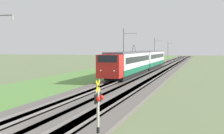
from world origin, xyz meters
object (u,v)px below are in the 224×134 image
catenary_mast_mid (124,50)px  catenary_mast_far (155,50)px  passenger_train (142,60)px  crossing_signal_far (98,113)px  catenary_mast_distant (168,50)px

catenary_mast_mid → catenary_mast_far: bearing=-0.0°
passenger_train → crossing_signal_far: passenger_train is taller
passenger_train → catenary_mast_far: 36.39m
passenger_train → crossing_signal_far: 45.76m
catenary_mast_distant → crossing_signal_far: bearing=-175.3°
catenary_mast_far → catenary_mast_distant: 38.01m
passenger_train → crossing_signal_far: size_ratio=13.20×
passenger_train → catenary_mast_distant: catenary_mast_distant is taller
passenger_train → catenary_mast_distant: (74.24, 3.00, 1.48)m
passenger_train → catenary_mast_mid: catenary_mast_mid is taller
crossing_signal_far → catenary_mast_mid: catenary_mast_mid is taller
passenger_train → catenary_mast_distant: size_ratio=5.81×
passenger_train → catenary_mast_far: size_ratio=5.65×
catenary_mast_distant → catenary_mast_far: bearing=180.0°
crossing_signal_far → catenary_mast_far: (81.49, 9.77, 1.98)m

